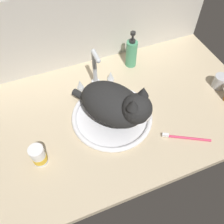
# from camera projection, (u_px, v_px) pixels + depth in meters

# --- Properties ---
(countertop) EXTENTS (1.23, 0.72, 0.03)m
(countertop) POSITION_uv_depth(u_px,v_px,m) (120.00, 113.00, 1.07)
(countertop) COLOR #CCB793
(countertop) RESTS_ON ground
(backsplash_wall) EXTENTS (1.23, 0.02, 0.41)m
(backsplash_wall) POSITION_uv_depth(u_px,v_px,m) (90.00, 30.00, 1.13)
(backsplash_wall) COLOR beige
(backsplash_wall) RESTS_ON ground
(sink_basin) EXTENTS (0.35, 0.35, 0.02)m
(sink_basin) POSITION_uv_depth(u_px,v_px,m) (112.00, 116.00, 1.03)
(sink_basin) COLOR white
(sink_basin) RESTS_ON countertop
(faucet) EXTENTS (0.18, 0.09, 0.21)m
(faucet) POSITION_uv_depth(u_px,v_px,m) (95.00, 74.00, 1.09)
(faucet) COLOR silver
(faucet) RESTS_ON countertop
(cat) EXTENTS (0.31, 0.35, 0.21)m
(cat) POSITION_uv_depth(u_px,v_px,m) (117.00, 105.00, 0.95)
(cat) COLOR black
(cat) RESTS_ON sink_basin
(metal_jar) EXTENTS (0.06, 0.06, 0.06)m
(metal_jar) POSITION_uv_depth(u_px,v_px,m) (220.00, 81.00, 1.12)
(metal_jar) COLOR #B2B5BA
(metal_jar) RESTS_ON countertop
(pill_bottle) EXTENTS (0.06, 0.06, 0.09)m
(pill_bottle) POSITION_uv_depth(u_px,v_px,m) (39.00, 156.00, 0.88)
(pill_bottle) COLOR white
(pill_bottle) RESTS_ON countertop
(soap_pump_bottle) EXTENTS (0.05, 0.05, 0.19)m
(soap_pump_bottle) POSITION_uv_depth(u_px,v_px,m) (131.00, 53.00, 1.18)
(soap_pump_bottle) COLOR #4C9E70
(soap_pump_bottle) RESTS_ON countertop
(toothbrush) EXTENTS (0.18, 0.10, 0.02)m
(toothbrush) POSITION_uv_depth(u_px,v_px,m) (185.00, 138.00, 0.97)
(toothbrush) COLOR #D83359
(toothbrush) RESTS_ON countertop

